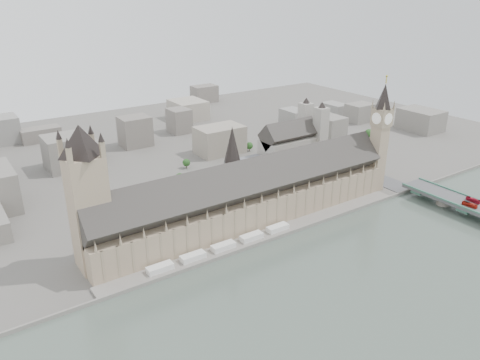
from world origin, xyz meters
TOP-DOWN VIEW (x-y plane):
  - ground at (0.00, 0.00)m, footprint 900.00×900.00m
  - embankment_wall at (0.00, -15.00)m, footprint 600.00×1.50m
  - river_terrace at (0.00, -7.50)m, footprint 270.00×15.00m
  - terrace_tents at (-40.00, -7.00)m, footprint 118.00×7.00m
  - palace_of_westminster at (0.00, 19.70)m, footprint 265.00×40.73m
  - elizabeth_tower at (138.00, 8.00)m, footprint 17.00×17.00m
  - victoria_tower at (-122.00, 26.00)m, footprint 30.00×30.00m
  - central_tower at (-10.00, 26.00)m, footprint 13.00×13.00m
  - westminster_abbey at (110.92, 95.00)m, footprint 68.00×36.00m
  - city_skyline_inland at (0.00, 245.00)m, footprint 720.00×360.00m
  - park_trees at (-10.00, 60.00)m, footprint 110.00×30.00m
  - red_bus_north at (155.87, -76.06)m, footprint 4.03×12.47m
  - red_bus_south at (166.74, -72.52)m, footprint 3.67×12.40m
  - car_approach at (167.39, 28.43)m, footprint 3.71×5.42m

SIDE VIEW (x-z plane):
  - ground at x=0.00m, z-range 0.00..0.00m
  - river_terrace at x=0.00m, z-range 0.00..2.00m
  - embankment_wall at x=0.00m, z-range 0.00..3.00m
  - terrace_tents at x=-40.00m, z-range 2.00..6.00m
  - park_trees at x=-10.00m, z-range 0.00..15.00m
  - car_approach at x=167.39m, z-range 10.25..11.71m
  - red_bus_south at x=166.74m, z-range 10.25..13.66m
  - red_bus_north at x=155.87m, z-range 10.25..13.66m
  - city_skyline_inland at x=0.00m, z-range 0.00..38.00m
  - palace_of_westminster at x=0.00m, z-range -5.02..50.43m
  - westminster_abbey at x=110.92m, z-range -6.92..57.08m
  - victoria_tower at x=-122.00m, z-range 5.20..105.20m
  - central_tower at x=-10.00m, z-range 33.92..81.92m
  - elizabeth_tower at x=138.00m, z-range 4.34..111.84m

